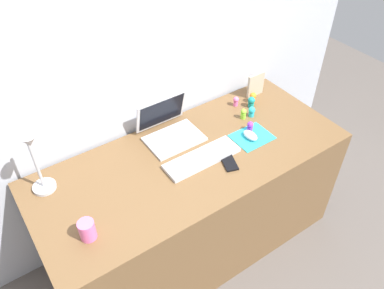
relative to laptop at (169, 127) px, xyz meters
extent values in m
plane|color=#59514C|center=(0.00, -0.23, -0.79)|extent=(6.00, 6.00, 0.00)
cube|color=#B2B7C1|center=(0.00, 0.17, 0.00)|extent=(2.88, 0.05, 1.59)
cube|color=brown|center=(0.00, -0.23, -0.42)|extent=(1.68, 0.71, 0.74)
cube|color=silver|center=(0.00, -0.06, -0.05)|extent=(0.30, 0.21, 0.01)
cube|color=silver|center=(0.00, 0.07, 0.06)|extent=(0.30, 0.06, 0.20)
cube|color=black|center=(0.00, 0.07, 0.06)|extent=(0.27, 0.05, 0.17)
cube|color=silver|center=(0.03, -0.27, -0.04)|extent=(0.41, 0.13, 0.02)
cube|color=#28B7CC|center=(0.36, -0.28, -0.05)|extent=(0.21, 0.17, 0.00)
ellipsoid|color=silver|center=(0.35, -0.28, -0.03)|extent=(0.06, 0.10, 0.03)
cube|color=black|center=(0.13, -0.36, -0.05)|extent=(0.10, 0.14, 0.01)
cylinder|color=#B7B7BC|center=(-0.70, 0.00, -0.04)|extent=(0.11, 0.11, 0.02)
cylinder|color=#B7B7BC|center=(-0.70, 0.00, 0.12)|extent=(0.01, 0.01, 0.31)
cylinder|color=#B7B7BC|center=(-0.70, -0.04, 0.28)|extent=(0.01, 0.08, 0.07)
cone|color=#B7B7BC|center=(-0.70, -0.07, 0.29)|extent=(0.06, 0.06, 0.05)
cube|color=#B2A58C|center=(0.64, 0.02, 0.02)|extent=(0.12, 0.02, 0.15)
cylinder|color=pink|center=(-0.64, -0.38, -0.01)|extent=(0.07, 0.07, 0.09)
cylinder|color=teal|center=(0.54, -0.06, -0.04)|extent=(0.04, 0.04, 0.03)
sphere|color=teal|center=(0.54, -0.06, -0.01)|extent=(0.04, 0.04, 0.04)
cylinder|color=orange|center=(0.58, -0.03, -0.04)|extent=(0.03, 0.03, 0.03)
sphere|color=orange|center=(0.58, -0.03, -0.01)|extent=(0.04, 0.04, 0.04)
cylinder|color=pink|center=(0.48, 0.00, -0.04)|extent=(0.03, 0.03, 0.03)
sphere|color=pink|center=(0.48, 0.00, -0.01)|extent=(0.03, 0.03, 0.03)
cylinder|color=#8CDB33|center=(0.43, -0.12, -0.04)|extent=(0.03, 0.03, 0.03)
sphere|color=#8CDB33|center=(0.43, -0.12, -0.01)|extent=(0.03, 0.03, 0.03)
cylinder|color=#28B7CC|center=(0.48, -0.13, -0.04)|extent=(0.03, 0.03, 0.03)
sphere|color=#28B7CC|center=(0.48, -0.13, -0.01)|extent=(0.04, 0.04, 0.04)
cylinder|color=purple|center=(0.39, -0.22, -0.04)|extent=(0.03, 0.03, 0.03)
sphere|color=purple|center=(0.39, -0.22, -0.01)|extent=(0.04, 0.04, 0.04)
camera|label=1|loc=(-0.82, -1.42, 1.33)|focal=36.20mm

